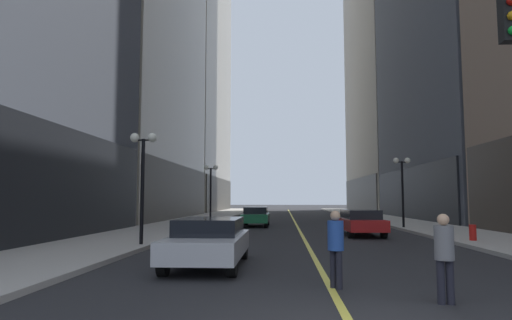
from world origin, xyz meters
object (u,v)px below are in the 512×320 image
(car_green, at_px, (256,216))
(pedestrian_in_grey_suit, at_px, (444,252))
(pedestrian_in_blue_hoodie, at_px, (336,243))
(street_lamp_left_near, at_px, (143,163))
(car_red, at_px, (360,221))
(car_silver, at_px, (209,240))
(street_lamp_left_far, at_px, (211,181))
(street_lamp_right_mid, at_px, (402,176))
(fire_hydrant_right, at_px, (473,234))

(car_green, height_order, pedestrian_in_grey_suit, pedestrian_in_grey_suit)
(pedestrian_in_blue_hoodie, height_order, street_lamp_left_near, street_lamp_left_near)
(car_red, distance_m, street_lamp_left_near, 11.53)
(street_lamp_left_near, bearing_deg, car_silver, -52.32)
(car_red, height_order, pedestrian_in_grey_suit, pedestrian_in_grey_suit)
(street_lamp_left_near, height_order, street_lamp_left_far, same)
(street_lamp_left_far, height_order, street_lamp_right_mid, same)
(car_silver, bearing_deg, fire_hydrant_right, 33.64)
(car_silver, bearing_deg, car_red, 60.46)
(car_red, xyz_separation_m, car_green, (-5.78, 7.31, -0.00))
(pedestrian_in_grey_suit, distance_m, fire_hydrant_right, 11.82)
(car_red, bearing_deg, pedestrian_in_grey_suit, -94.10)
(car_green, distance_m, street_lamp_left_near, 14.25)
(car_green, height_order, street_lamp_left_near, street_lamp_left_near)
(street_lamp_left_far, distance_m, fire_hydrant_right, 19.34)
(pedestrian_in_grey_suit, distance_m, street_lamp_left_far, 25.92)
(car_red, distance_m, car_green, 9.31)
(pedestrian_in_blue_hoodie, bearing_deg, street_lamp_left_far, 105.71)
(fire_hydrant_right, bearing_deg, car_silver, -146.36)
(car_red, relative_size, street_lamp_left_far, 1.08)
(car_silver, relative_size, car_green, 1.01)
(pedestrian_in_grey_suit, xyz_separation_m, street_lamp_right_mid, (4.51, 19.27, 2.33))
(car_silver, distance_m, street_lamp_left_far, 20.80)
(pedestrian_in_grey_suit, distance_m, street_lamp_right_mid, 19.93)
(car_red, xyz_separation_m, street_lamp_left_near, (-9.34, -6.26, 2.54))
(pedestrian_in_grey_suit, bearing_deg, car_green, 102.14)
(car_silver, bearing_deg, street_lamp_right_mid, 58.11)
(street_lamp_left_near, bearing_deg, pedestrian_in_blue_hoodie, -47.57)
(pedestrian_in_blue_hoodie, xyz_separation_m, street_lamp_left_near, (-6.52, 7.13, 2.32))
(car_silver, height_order, pedestrian_in_blue_hoodie, pedestrian_in_blue_hoodie)
(car_red, distance_m, street_lamp_right_mid, 6.30)
(pedestrian_in_blue_hoodie, xyz_separation_m, fire_hydrant_right, (6.78, 9.42, -0.54))
(car_silver, distance_m, street_lamp_left_near, 6.03)
(car_green, bearing_deg, street_lamp_right_mid, -16.27)
(car_silver, height_order, pedestrian_in_grey_suit, pedestrian_in_grey_suit)
(pedestrian_in_blue_hoodie, bearing_deg, car_green, 98.10)
(car_silver, relative_size, street_lamp_left_near, 1.01)
(car_green, height_order, pedestrian_in_blue_hoodie, pedestrian_in_blue_hoodie)
(pedestrian_in_grey_suit, height_order, street_lamp_right_mid, street_lamp_right_mid)
(car_red, relative_size, car_green, 1.08)
(street_lamp_left_far, bearing_deg, fire_hydrant_right, -45.94)
(pedestrian_in_blue_hoodie, bearing_deg, street_lamp_right_mid, 70.75)
(street_lamp_left_near, relative_size, fire_hydrant_right, 5.54)
(pedestrian_in_blue_hoodie, bearing_deg, pedestrian_in_grey_suit, -35.70)
(pedestrian_in_grey_suit, height_order, street_lamp_left_far, street_lamp_left_far)
(car_silver, xyz_separation_m, car_red, (6.00, 10.59, -0.00))
(street_lamp_right_mid, bearing_deg, car_red, -126.85)
(pedestrian_in_blue_hoodie, bearing_deg, car_silver, 138.57)
(street_lamp_left_far, height_order, fire_hydrant_right, street_lamp_left_far)
(car_red, height_order, pedestrian_in_blue_hoodie, pedestrian_in_blue_hoodie)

